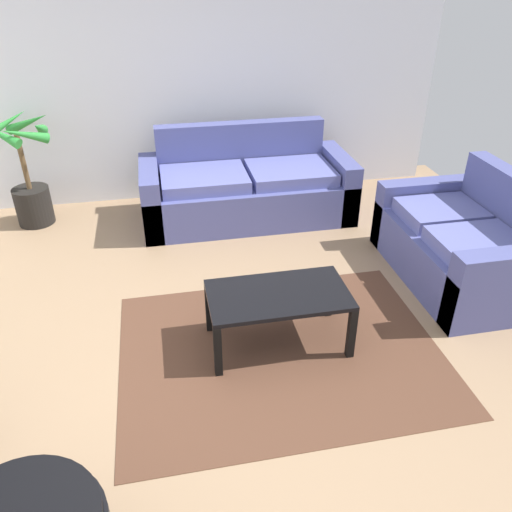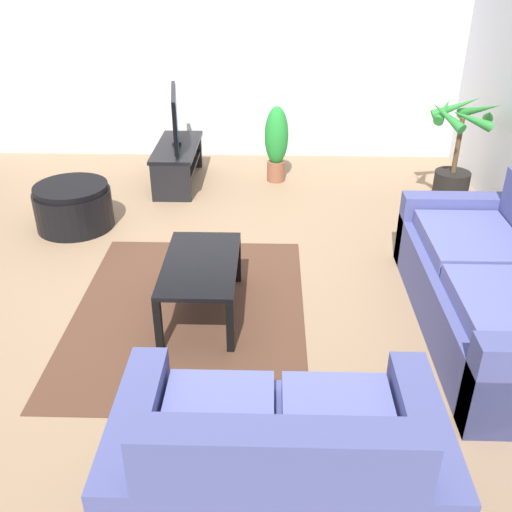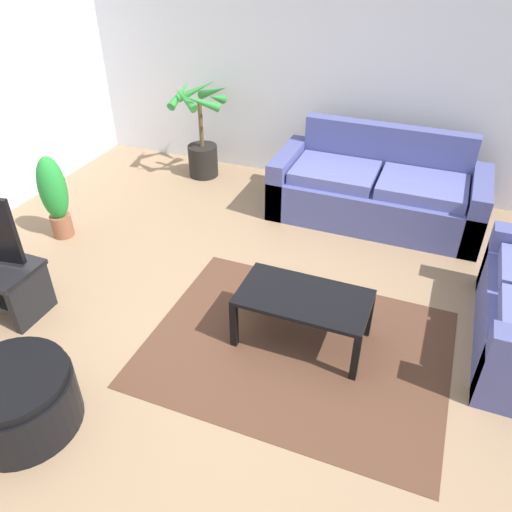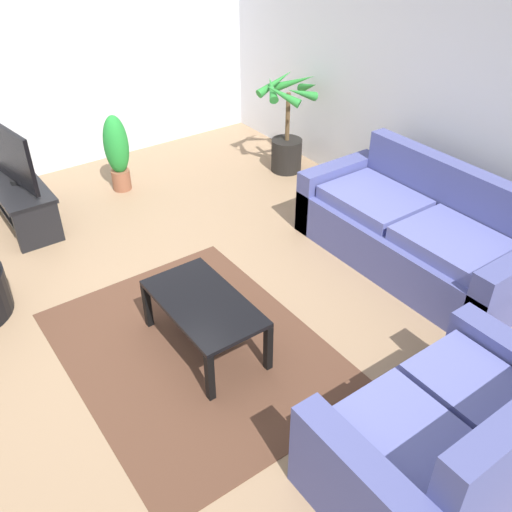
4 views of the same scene
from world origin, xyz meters
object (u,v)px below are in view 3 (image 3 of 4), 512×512
object	(u,v)px
potted_palm	(202,138)
ottoman	(18,400)
couch_main	(377,192)
potted_plant_small	(54,195)
coffee_table	(304,302)

from	to	relation	value
potted_palm	ottoman	distance (m)	3.76
potted_palm	ottoman	size ratio (longest dim) A/B	1.54
couch_main	ottoman	world-z (taller)	couch_main
potted_plant_small	ottoman	distance (m)	2.31
couch_main	coffee_table	xyz separation A→B (m)	(-0.16, -2.06, 0.06)
ottoman	couch_main	bearing A→B (deg)	65.30
couch_main	coffee_table	world-z (taller)	couch_main
couch_main	potted_palm	distance (m)	2.18
potted_palm	ottoman	xyz separation A→B (m)	(0.57, -3.70, -0.26)
potted_plant_small	ottoman	bearing A→B (deg)	-56.84
potted_palm	potted_plant_small	size ratio (longest dim) A/B	1.31
coffee_table	potted_palm	xyz separation A→B (m)	(-1.99, 2.33, 0.11)
coffee_table	couch_main	bearing A→B (deg)	85.55
coffee_table	potted_palm	distance (m)	3.07
potted_palm	coffee_table	bearing A→B (deg)	-49.49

